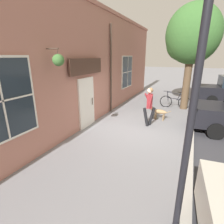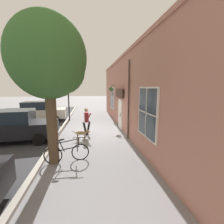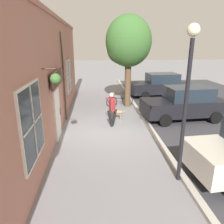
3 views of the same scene
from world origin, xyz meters
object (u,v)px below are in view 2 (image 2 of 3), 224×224
object	(u,v)px
pedestrian_walking	(87,119)
leaning_bicycle	(67,153)
street_tree_by_curb	(50,61)
parked_car_mid_block	(14,126)
parked_car_nearest_curb	(39,111)
dog_on_leash	(82,133)
street_lamp	(68,88)

from	to	relation	value
pedestrian_walking	leaning_bicycle	world-z (taller)	pedestrian_walking
pedestrian_walking	street_tree_by_curb	bearing A→B (deg)	71.16
street_tree_by_curb	parked_car_mid_block	bearing A→B (deg)	-45.53
street_tree_by_curb	parked_car_nearest_curb	xyz separation A→B (m)	(2.96, -8.04, -2.99)
pedestrian_walking	parked_car_mid_block	size ratio (longest dim) A/B	0.38
street_tree_by_curb	dog_on_leash	bearing A→B (deg)	-110.20
pedestrian_walking	parked_car_nearest_curb	size ratio (longest dim) A/B	0.38
street_tree_by_curb	parked_car_nearest_curb	distance (m)	9.08
parked_car_mid_block	pedestrian_walking	bearing A→B (deg)	-169.89
parked_car_nearest_curb	pedestrian_walking	bearing A→B (deg)	132.02
dog_on_leash	parked_car_nearest_curb	xyz separation A→B (m)	(3.88, -5.55, 0.48)
street_tree_by_curb	street_lamp	world-z (taller)	street_tree_by_curb
dog_on_leash	parked_car_mid_block	distance (m)	3.67
parked_car_nearest_curb	parked_car_mid_block	world-z (taller)	same
street_lamp	leaning_bicycle	bearing A→B (deg)	95.95
leaning_bicycle	parked_car_nearest_curb	size ratio (longest dim) A/B	0.39
pedestrian_walking	dog_on_leash	world-z (taller)	pedestrian_walking
parked_car_mid_block	street_lamp	xyz separation A→B (m)	(-2.29, -5.27, 2.01)
leaning_bicycle	parked_car_nearest_curb	xyz separation A→B (m)	(3.38, -8.06, 0.50)
dog_on_leash	street_lamp	distance (m)	6.22
pedestrian_walking	parked_car_nearest_curb	world-z (taller)	parked_car_nearest_curb
pedestrian_walking	street_lamp	xyz separation A→B (m)	(1.60, -4.58, 1.87)
dog_on_leash	street_tree_by_curb	bearing A→B (deg)	69.80
parked_car_mid_block	street_tree_by_curb	bearing A→B (deg)	134.47
street_lamp	parked_car_nearest_curb	bearing A→B (deg)	-0.26
leaning_bicycle	parked_car_mid_block	distance (m)	4.21
street_tree_by_curb	pedestrian_walking	bearing A→B (deg)	-108.84
pedestrian_walking	street_tree_by_curb	distance (m)	4.63
pedestrian_walking	leaning_bicycle	size ratio (longest dim) A/B	0.97
pedestrian_walking	dog_on_leash	xyz separation A→B (m)	(0.26, 0.96, -0.62)
dog_on_leash	street_lamp	world-z (taller)	street_lamp
street_tree_by_curb	leaning_bicycle	distance (m)	3.52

